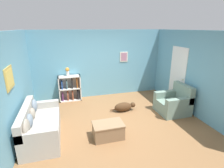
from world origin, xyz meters
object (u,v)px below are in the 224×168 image
object	(u,v)px
vase	(67,71)
recliner_chair	(174,103)
bookshelf	(70,89)
coffee_table	(108,130)
dog	(124,107)
couch	(40,126)

from	to	relation	value
vase	recliner_chair	bearing A→B (deg)	-31.10
bookshelf	coffee_table	bearing A→B (deg)	-74.07
coffee_table	dog	xyz separation A→B (m)	(0.88, 1.28, -0.06)
couch	recliner_chair	world-z (taller)	recliner_chair
couch	recliner_chair	xyz separation A→B (m)	(4.06, 0.32, -0.00)
coffee_table	bookshelf	bearing A→B (deg)	105.93
bookshelf	couch	bearing A→B (deg)	-110.62
coffee_table	vase	xyz separation A→B (m)	(-0.83, 2.71, 0.93)
recliner_chair	coffee_table	world-z (taller)	recliner_chair
couch	coffee_table	bearing A→B (deg)	-14.81
dog	couch	bearing A→B (deg)	-161.57
recliner_chair	coffee_table	size ratio (longest dim) A/B	1.22
couch	dog	world-z (taller)	couch
couch	bookshelf	xyz separation A→B (m)	(0.87, 2.30, 0.12)
recliner_chair	dog	distance (m)	1.63
coffee_table	dog	size ratio (longest dim) A/B	0.87
bookshelf	dog	size ratio (longest dim) A/B	1.10
bookshelf	recliner_chair	size ratio (longest dim) A/B	1.03
bookshelf	vase	size ratio (longest dim) A/B	2.97
dog	vase	xyz separation A→B (m)	(-1.71, 1.44, 0.99)
couch	bookshelf	distance (m)	2.46
coffee_table	couch	bearing A→B (deg)	165.19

